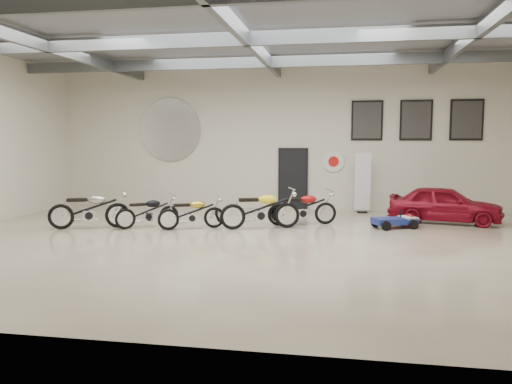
% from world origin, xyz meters
% --- Properties ---
extents(floor, '(16.00, 12.00, 0.01)m').
position_xyz_m(floor, '(0.00, 0.00, 0.00)').
color(floor, beige).
rests_on(floor, ground).
extents(ceiling, '(16.00, 12.00, 0.01)m').
position_xyz_m(ceiling, '(0.00, 0.00, 5.00)').
color(ceiling, slate).
rests_on(ceiling, back_wall).
extents(back_wall, '(16.00, 0.02, 5.00)m').
position_xyz_m(back_wall, '(0.00, 6.00, 2.50)').
color(back_wall, beige).
rests_on(back_wall, floor).
extents(ceiling_beams, '(15.80, 11.80, 0.32)m').
position_xyz_m(ceiling_beams, '(0.00, 0.00, 4.75)').
color(ceiling_beams, '#525659').
rests_on(ceiling_beams, ceiling).
extents(door, '(0.92, 0.08, 2.10)m').
position_xyz_m(door, '(0.50, 5.95, 1.05)').
color(door, black).
rests_on(door, back_wall).
extents(logo_plaque, '(2.30, 0.06, 1.16)m').
position_xyz_m(logo_plaque, '(-4.00, 5.95, 2.80)').
color(logo_plaque, silver).
rests_on(logo_plaque, back_wall).
extents(poster_left, '(1.05, 0.08, 1.35)m').
position_xyz_m(poster_left, '(3.00, 5.96, 3.10)').
color(poster_left, black).
rests_on(poster_left, back_wall).
extents(poster_mid, '(1.05, 0.08, 1.35)m').
position_xyz_m(poster_mid, '(4.60, 5.96, 3.10)').
color(poster_mid, black).
rests_on(poster_mid, back_wall).
extents(poster_right, '(1.05, 0.08, 1.35)m').
position_xyz_m(poster_right, '(6.20, 5.96, 3.10)').
color(poster_right, black).
rests_on(poster_right, back_wall).
extents(oil_sign, '(0.72, 0.10, 0.72)m').
position_xyz_m(oil_sign, '(1.90, 5.95, 1.70)').
color(oil_sign, white).
rests_on(oil_sign, back_wall).
extents(banner_stand, '(0.56, 0.30, 1.97)m').
position_xyz_m(banner_stand, '(2.88, 5.50, 0.99)').
color(banner_stand, white).
rests_on(banner_stand, floor).
extents(motorcycle_silver, '(2.27, 1.34, 1.13)m').
position_xyz_m(motorcycle_silver, '(-4.67, 1.15, 0.56)').
color(motorcycle_silver, silver).
rests_on(motorcycle_silver, floor).
extents(motorcycle_black, '(1.73, 1.55, 0.93)m').
position_xyz_m(motorcycle_black, '(-3.16, 1.59, 0.46)').
color(motorcycle_black, silver).
rests_on(motorcycle_black, floor).
extents(motorcycle_gold, '(1.87, 1.29, 0.94)m').
position_xyz_m(motorcycle_gold, '(-1.87, 1.57, 0.47)').
color(motorcycle_gold, silver).
rests_on(motorcycle_gold, floor).
extents(motorcycle_yellow, '(2.29, 1.40, 1.14)m').
position_xyz_m(motorcycle_yellow, '(-0.01, 1.93, 0.57)').
color(motorcycle_yellow, silver).
rests_on(motorcycle_yellow, floor).
extents(motorcycle_red, '(2.08, 1.24, 1.03)m').
position_xyz_m(motorcycle_red, '(1.09, 2.76, 0.52)').
color(motorcycle_red, silver).
rests_on(motorcycle_red, floor).
extents(go_kart, '(1.64, 1.24, 0.54)m').
position_xyz_m(go_kart, '(3.78, 2.72, 0.27)').
color(go_kart, navy).
rests_on(go_kart, floor).
extents(vintage_car, '(1.95, 3.41, 1.09)m').
position_xyz_m(vintage_car, '(5.22, 3.90, 0.55)').
color(vintage_car, maroon).
rests_on(vintage_car, floor).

